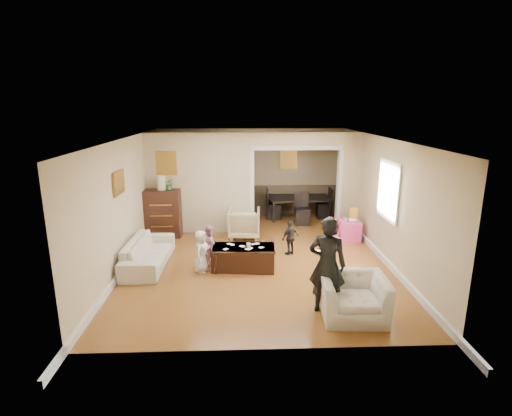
{
  "coord_description": "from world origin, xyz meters",
  "views": [
    {
      "loc": [
        -0.33,
        -8.27,
        3.26
      ],
      "look_at": [
        0.0,
        0.2,
        1.05
      ],
      "focal_mm": 27.72,
      "sensor_mm": 36.0,
      "label": 1
    }
  ],
  "objects_px": {
    "sofa": "(148,252)",
    "cyan_cup": "(346,219)",
    "dresser": "(163,213)",
    "child_kneel_a": "(201,252)",
    "coffee_table": "(244,257)",
    "child_kneel_b": "(210,244)",
    "armchair_front": "(353,297)",
    "play_table": "(349,230)",
    "adult_person": "(327,265)",
    "table_lamp": "(161,183)",
    "dining_table": "(299,207)",
    "coffee_cup": "(249,245)",
    "armchair_back": "(244,223)",
    "child_toddler": "(290,237)"
  },
  "relations": [
    {
      "from": "armchair_front",
      "to": "adult_person",
      "type": "distance_m",
      "value": 0.64
    },
    {
      "from": "cyan_cup",
      "to": "child_kneel_b",
      "type": "xyz_separation_m",
      "value": [
        -3.23,
        -1.34,
        -0.12
      ]
    },
    {
      "from": "table_lamp",
      "to": "dining_table",
      "type": "distance_m",
      "value": 4.13
    },
    {
      "from": "child_kneel_a",
      "to": "armchair_back",
      "type": "bearing_deg",
      "value": -6.77
    },
    {
      "from": "coffee_table",
      "to": "armchair_back",
      "type": "bearing_deg",
      "value": 89.14
    },
    {
      "from": "armchair_front",
      "to": "play_table",
      "type": "height_order",
      "value": "armchair_front"
    },
    {
      "from": "child_kneel_b",
      "to": "child_toddler",
      "type": "bearing_deg",
      "value": -90.25
    },
    {
      "from": "cyan_cup",
      "to": "dining_table",
      "type": "distance_m",
      "value": 2.24
    },
    {
      "from": "child_toddler",
      "to": "coffee_cup",
      "type": "bearing_deg",
      "value": 5.43
    },
    {
      "from": "sofa",
      "to": "coffee_cup",
      "type": "relative_size",
      "value": 20.28
    },
    {
      "from": "table_lamp",
      "to": "child_toddler",
      "type": "distance_m",
      "value": 3.53
    },
    {
      "from": "table_lamp",
      "to": "adult_person",
      "type": "bearing_deg",
      "value": -49.91
    },
    {
      "from": "sofa",
      "to": "child_kneel_b",
      "type": "xyz_separation_m",
      "value": [
        1.29,
        0.06,
        0.14
      ]
    },
    {
      "from": "sofa",
      "to": "armchair_front",
      "type": "distance_m",
      "value": 4.32
    },
    {
      "from": "coffee_cup",
      "to": "adult_person",
      "type": "relative_size",
      "value": 0.06
    },
    {
      "from": "table_lamp",
      "to": "coffee_table",
      "type": "xyz_separation_m",
      "value": [
        2.02,
        -2.17,
        -1.15
      ]
    },
    {
      "from": "dresser",
      "to": "child_kneel_a",
      "type": "relative_size",
      "value": 1.39
    },
    {
      "from": "coffee_table",
      "to": "dining_table",
      "type": "distance_m",
      "value": 4.06
    },
    {
      "from": "armchair_back",
      "to": "coffee_table",
      "type": "bearing_deg",
      "value": 92.14
    },
    {
      "from": "dining_table",
      "to": "table_lamp",
      "type": "bearing_deg",
      "value": -162.79
    },
    {
      "from": "dresser",
      "to": "play_table",
      "type": "relative_size",
      "value": 2.31
    },
    {
      "from": "play_table",
      "to": "child_kneel_b",
      "type": "relative_size",
      "value": 0.62
    },
    {
      "from": "adult_person",
      "to": "table_lamp",
      "type": "bearing_deg",
      "value": -34.12
    },
    {
      "from": "armchair_back",
      "to": "table_lamp",
      "type": "distance_m",
      "value": 2.3
    },
    {
      "from": "sofa",
      "to": "child_toddler",
      "type": "height_order",
      "value": "child_toddler"
    },
    {
      "from": "cyan_cup",
      "to": "child_toddler",
      "type": "distance_m",
      "value": 1.73
    },
    {
      "from": "cyan_cup",
      "to": "child_kneel_b",
      "type": "distance_m",
      "value": 3.49
    },
    {
      "from": "play_table",
      "to": "child_kneel_b",
      "type": "bearing_deg",
      "value": -157.38
    },
    {
      "from": "sofa",
      "to": "cyan_cup",
      "type": "bearing_deg",
      "value": -71.84
    },
    {
      "from": "sofa",
      "to": "coffee_table",
      "type": "distance_m",
      "value": 2.01
    },
    {
      "from": "armchair_front",
      "to": "coffee_table",
      "type": "relative_size",
      "value": 0.81
    },
    {
      "from": "coffee_cup",
      "to": "child_toddler",
      "type": "height_order",
      "value": "child_toddler"
    },
    {
      "from": "play_table",
      "to": "cyan_cup",
      "type": "bearing_deg",
      "value": -153.43
    },
    {
      "from": "armchair_front",
      "to": "coffee_cup",
      "type": "relative_size",
      "value": 10.72
    },
    {
      "from": "coffee_table",
      "to": "child_kneel_b",
      "type": "height_order",
      "value": "child_kneel_b"
    },
    {
      "from": "coffee_table",
      "to": "child_kneel_b",
      "type": "xyz_separation_m",
      "value": [
        -0.7,
        0.3,
        0.18
      ]
    },
    {
      "from": "armchair_front",
      "to": "child_kneel_b",
      "type": "xyz_separation_m",
      "value": [
        -2.41,
        2.29,
        0.09
      ]
    },
    {
      "from": "sofa",
      "to": "play_table",
      "type": "height_order",
      "value": "sofa"
    },
    {
      "from": "table_lamp",
      "to": "cyan_cup",
      "type": "relative_size",
      "value": 4.5
    },
    {
      "from": "armchair_back",
      "to": "coffee_cup",
      "type": "distance_m",
      "value": 2.08
    },
    {
      "from": "armchair_front",
      "to": "child_kneel_b",
      "type": "bearing_deg",
      "value": 139.48
    },
    {
      "from": "dining_table",
      "to": "coffee_table",
      "type": "bearing_deg",
      "value": -119.51
    },
    {
      "from": "armchair_back",
      "to": "coffee_cup",
      "type": "bearing_deg",
      "value": 94.93
    },
    {
      "from": "cyan_cup",
      "to": "coffee_table",
      "type": "bearing_deg",
      "value": -147.07
    },
    {
      "from": "armchair_front",
      "to": "table_lamp",
      "type": "distance_m",
      "value": 5.69
    },
    {
      "from": "coffee_table",
      "to": "sofa",
      "type": "bearing_deg",
      "value": 173.01
    },
    {
      "from": "child_toddler",
      "to": "adult_person",
      "type": "bearing_deg",
      "value": 61.26
    },
    {
      "from": "armchair_back",
      "to": "armchair_front",
      "type": "xyz_separation_m",
      "value": [
        1.68,
        -4.01,
        -0.03
      ]
    },
    {
      "from": "dining_table",
      "to": "coffee_cup",
      "type": "bearing_deg",
      "value": -117.94
    },
    {
      "from": "dining_table",
      "to": "child_kneel_b",
      "type": "bearing_deg",
      "value": -130.11
    }
  ]
}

